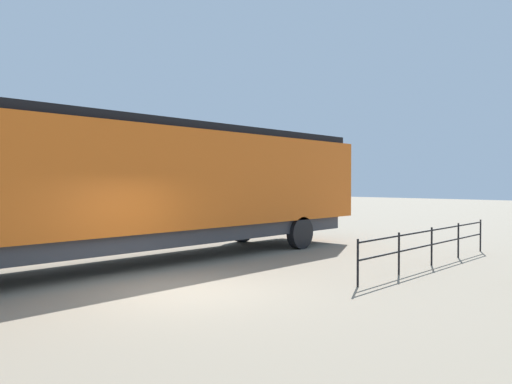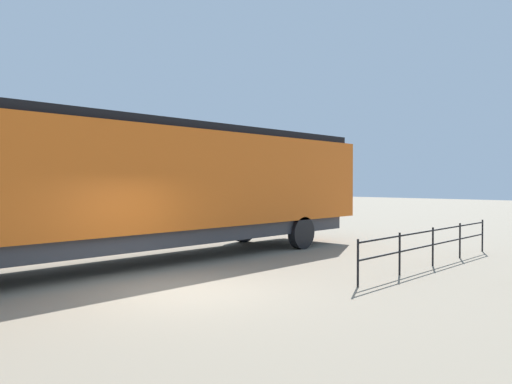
# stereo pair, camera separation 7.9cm
# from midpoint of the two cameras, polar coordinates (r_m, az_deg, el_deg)

# --- Properties ---
(ground_plane) EXTENTS (120.00, 120.00, 0.00)m
(ground_plane) POSITION_cam_midpoint_polar(r_m,az_deg,el_deg) (10.71, -8.76, -11.19)
(ground_plane) COLOR gray
(locomotive) EXTENTS (3.12, 16.58, 3.98)m
(locomotive) POSITION_cam_midpoint_polar(r_m,az_deg,el_deg) (14.70, -10.70, 0.98)
(locomotive) COLOR orange
(locomotive) RESTS_ON ground_plane
(platform_fence) EXTENTS (0.05, 7.65, 1.05)m
(platform_fence) POSITION_cam_midpoint_polar(r_m,az_deg,el_deg) (14.45, 19.79, -5.28)
(platform_fence) COLOR black
(platform_fence) RESTS_ON ground_plane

